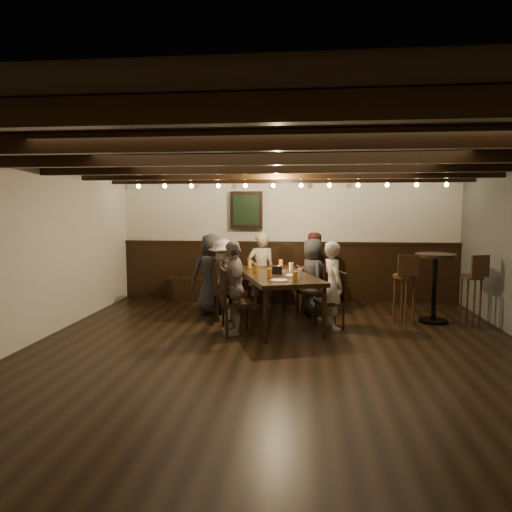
# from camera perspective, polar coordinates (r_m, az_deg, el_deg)

# --- Properties ---
(room) EXTENTS (7.00, 7.00, 7.00)m
(room) POSITION_cam_1_polar(r_m,az_deg,el_deg) (7.64, 1.50, 0.64)
(room) COLOR black
(room) RESTS_ON ground
(dining_table) EXTENTS (1.56, 2.29, 0.79)m
(dining_table) POSITION_cam_1_polar(r_m,az_deg,el_deg) (7.03, 2.56, -2.71)
(dining_table) COLOR black
(dining_table) RESTS_ON floor
(chair_left_near) EXTENTS (0.55, 0.55, 0.96)m
(chair_left_near) POSITION_cam_1_polar(r_m,az_deg,el_deg) (7.40, -3.78, -5.65)
(chair_left_near) COLOR black
(chair_left_near) RESTS_ON floor
(chair_left_far) EXTENTS (0.54, 0.54, 0.94)m
(chair_left_far) POSITION_cam_1_polar(r_m,az_deg,el_deg) (6.53, -2.59, -7.27)
(chair_left_far) COLOR black
(chair_left_far) RESTS_ON floor
(chair_right_near) EXTENTS (0.50, 0.50, 0.86)m
(chair_right_near) POSITION_cam_1_polar(r_m,az_deg,el_deg) (7.75, 6.85, -5.38)
(chair_right_near) COLOR black
(chair_right_near) RESTS_ON floor
(chair_right_far) EXTENTS (0.49, 0.49, 0.85)m
(chair_right_far) POSITION_cam_1_polar(r_m,az_deg,el_deg) (6.92, 9.31, -6.83)
(chair_right_far) COLOR black
(chair_right_far) RESTS_ON floor
(person_bench_left) EXTENTS (0.77, 0.62, 1.36)m
(person_bench_left) POSITION_cam_1_polar(r_m,az_deg,el_deg) (7.75, -5.62, -2.23)
(person_bench_left) COLOR #2A2A2D
(person_bench_left) RESTS_ON floor
(person_bench_centre) EXTENTS (0.58, 0.47, 1.36)m
(person_bench_centre) POSITION_cam_1_polar(r_m,az_deg,el_deg) (8.05, 0.64, -1.89)
(person_bench_centre) COLOR gray
(person_bench_centre) RESTS_ON floor
(person_bench_right) EXTENTS (0.79, 0.70, 1.36)m
(person_bench_right) POSITION_cam_1_polar(r_m,az_deg,el_deg) (8.15, 7.05, -1.84)
(person_bench_right) COLOR #521E1C
(person_bench_right) RESTS_ON floor
(person_left_near) EXTENTS (0.72, 0.95, 1.30)m
(person_left_near) POSITION_cam_1_polar(r_m,az_deg,el_deg) (7.33, -4.03, -2.95)
(person_left_near) COLOR #A89D8E
(person_left_near) RESTS_ON floor
(person_left_far) EXTENTS (0.56, 0.85, 1.34)m
(person_left_far) POSITION_cam_1_polar(r_m,az_deg,el_deg) (6.45, -2.87, -3.98)
(person_left_far) COLOR gray
(person_left_far) RESTS_ON floor
(person_right_near) EXTENTS (0.59, 0.73, 1.29)m
(person_right_near) POSITION_cam_1_polar(r_m,az_deg,el_deg) (7.69, 7.11, -2.59)
(person_right_near) COLOR #242527
(person_right_near) RESTS_ON floor
(person_right_far) EXTENTS (0.44, 0.55, 1.30)m
(person_right_far) POSITION_cam_1_polar(r_m,az_deg,el_deg) (6.86, 9.61, -3.63)
(person_right_far) COLOR #B9AE9D
(person_right_far) RESTS_ON floor
(pint_a) EXTENTS (0.07, 0.07, 0.14)m
(pint_a) POSITION_cam_1_polar(r_m,az_deg,el_deg) (7.63, -0.82, -1.01)
(pint_a) COLOR #BF7219
(pint_a) RESTS_ON dining_table
(pint_b) EXTENTS (0.07, 0.07, 0.14)m
(pint_b) POSITION_cam_1_polar(r_m,az_deg,el_deg) (7.70, 3.12, -0.95)
(pint_b) COLOR #BF7219
(pint_b) RESTS_ON dining_table
(pint_c) EXTENTS (0.07, 0.07, 0.14)m
(pint_c) POSITION_cam_1_polar(r_m,az_deg,el_deg) (7.04, -0.00, -1.59)
(pint_c) COLOR #BF7219
(pint_c) RESTS_ON dining_table
(pint_d) EXTENTS (0.07, 0.07, 0.14)m
(pint_d) POSITION_cam_1_polar(r_m,az_deg,el_deg) (7.29, 4.44, -1.35)
(pint_d) COLOR silver
(pint_d) RESTS_ON dining_table
(pint_e) EXTENTS (0.07, 0.07, 0.14)m
(pint_e) POSITION_cam_1_polar(r_m,az_deg,el_deg) (6.53, 1.72, -2.20)
(pint_e) COLOR #BF7219
(pint_e) RESTS_ON dining_table
(pint_f) EXTENTS (0.07, 0.07, 0.14)m
(pint_f) POSITION_cam_1_polar(r_m,az_deg,el_deg) (6.55, 5.50, -2.20)
(pint_f) COLOR silver
(pint_f) RESTS_ON dining_table
(pint_g) EXTENTS (0.07, 0.07, 0.14)m
(pint_g) POSITION_cam_1_polar(r_m,az_deg,el_deg) (6.27, 4.90, -2.56)
(pint_g) COLOR #BF7219
(pint_g) RESTS_ON dining_table
(plate_near) EXTENTS (0.24, 0.24, 0.01)m
(plate_near) POSITION_cam_1_polar(r_m,az_deg,el_deg) (6.32, 2.89, -3.05)
(plate_near) COLOR white
(plate_near) RESTS_ON dining_table
(plate_far) EXTENTS (0.24, 0.24, 0.01)m
(plate_far) POSITION_cam_1_polar(r_m,az_deg,el_deg) (6.79, 4.69, -2.43)
(plate_far) COLOR white
(plate_far) RESTS_ON dining_table
(condiment_caddy) EXTENTS (0.15, 0.10, 0.12)m
(condiment_caddy) POSITION_cam_1_polar(r_m,az_deg,el_deg) (6.97, 2.67, -1.76)
(condiment_caddy) COLOR black
(condiment_caddy) RESTS_ON dining_table
(candle) EXTENTS (0.05, 0.05, 0.05)m
(candle) POSITION_cam_1_polar(r_m,az_deg,el_deg) (7.34, 2.87, -1.65)
(candle) COLOR beige
(candle) RESTS_ON dining_table
(high_top_table) EXTENTS (0.61, 0.61, 1.08)m
(high_top_table) POSITION_cam_1_polar(r_m,az_deg,el_deg) (7.64, 21.44, -2.51)
(high_top_table) COLOR black
(high_top_table) RESTS_ON floor
(bar_stool_left) EXTENTS (0.35, 0.36, 1.10)m
(bar_stool_left) POSITION_cam_1_polar(r_m,az_deg,el_deg) (7.37, 18.01, -5.07)
(bar_stool_left) COLOR #372311
(bar_stool_left) RESTS_ON floor
(bar_stool_right) EXTENTS (0.38, 0.39, 1.10)m
(bar_stool_right) POSITION_cam_1_polar(r_m,az_deg,el_deg) (7.69, 25.28, -4.90)
(bar_stool_right) COLOR #372311
(bar_stool_right) RESTS_ON floor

